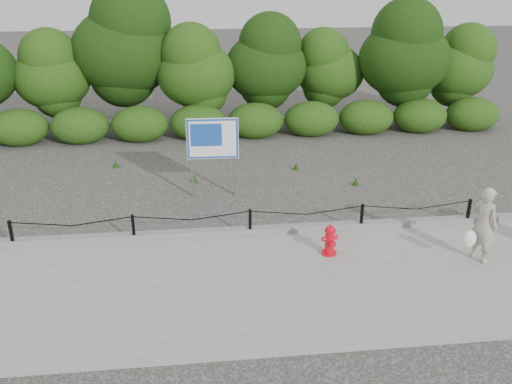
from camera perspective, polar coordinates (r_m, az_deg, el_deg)
The scene contains 8 objects.
ground at distance 11.97m, azimuth -0.62°, elevation -4.82°, with size 90.00×90.00×0.00m, color #2D2B28.
sidewalk at distance 10.22m, azimuth 0.55°, elevation -9.73°, with size 14.00×4.00×0.08m, color gray.
curb at distance 11.95m, azimuth -0.65°, elevation -4.08°, with size 14.00×0.22×0.14m, color slate.
chain_barrier at distance 11.77m, azimuth -0.63°, elevation -2.85°, with size 10.06×0.06×0.60m.
treeline at distance 19.79m, azimuth -4.10°, elevation 13.77°, with size 20.16×3.85×5.04m.
fire_hydrant at distance 11.11m, azimuth 7.77°, elevation -5.06°, with size 0.36×0.38×0.66m.
pedestrian at distance 11.51m, azimuth 22.80°, elevation -3.24°, with size 0.77×0.67×1.55m.
advertising_sign at distance 13.65m, azimuth -4.60°, elevation 5.25°, with size 1.30×0.14×2.08m.
Camera 1 is at (-1.07, -10.59, 5.48)m, focal length 38.00 mm.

